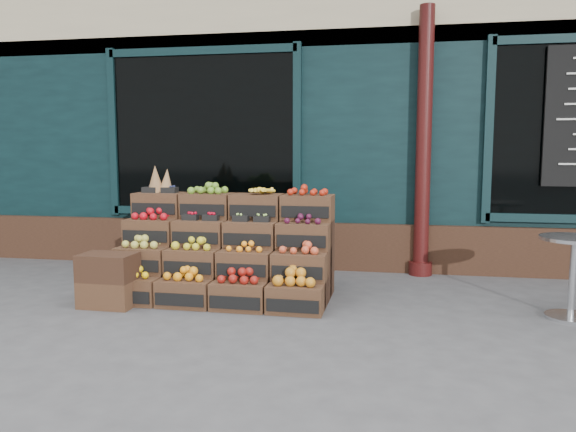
# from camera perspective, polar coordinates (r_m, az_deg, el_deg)

# --- Properties ---
(ground) EXTENTS (60.00, 60.00, 0.00)m
(ground) POSITION_cam_1_polar(r_m,az_deg,el_deg) (5.18, 0.78, -10.32)
(ground) COLOR #454547
(ground) RESTS_ON ground
(shop_facade) EXTENTS (12.00, 6.24, 4.80)m
(shop_facade) POSITION_cam_1_polar(r_m,az_deg,el_deg) (10.07, 5.84, 11.66)
(shop_facade) COLOR black
(shop_facade) RESTS_ON ground
(crate_display) EXTENTS (2.18, 1.08, 1.36)m
(crate_display) POSITION_cam_1_polar(r_m,az_deg,el_deg) (5.89, -6.33, -4.10)
(crate_display) COLOR #442A1A
(crate_display) RESTS_ON ground
(spare_crates) EXTENTS (0.53, 0.37, 0.52)m
(spare_crates) POSITION_cam_1_polar(r_m,az_deg,el_deg) (5.76, -17.76, -6.22)
(spare_crates) COLOR #442A1A
(spare_crates) RESTS_ON ground
(bistro_table) EXTENTS (0.60, 0.60, 0.75)m
(bistro_table) POSITION_cam_1_polar(r_m,az_deg,el_deg) (5.66, 26.97, -4.72)
(bistro_table) COLOR silver
(bistro_table) RESTS_ON ground
(shopkeeper) EXTENTS (0.87, 0.65, 2.16)m
(shopkeeper) POSITION_cam_1_polar(r_m,az_deg,el_deg) (8.19, -5.85, 3.58)
(shopkeeper) COLOR #17502B
(shopkeeper) RESTS_ON ground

